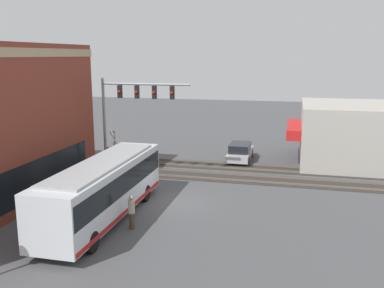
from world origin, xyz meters
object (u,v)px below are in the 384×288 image
Objects in this scene: city_bus at (103,188)px; crossing_signal at (115,149)px; parked_car_silver at (240,152)px; pedestrian_at_crossing at (124,167)px; pedestrian_near_bus at (132,212)px.

city_bus is 2.92× the size of crossing_signal.
parked_car_silver is 2.64× the size of pedestrian_at_crossing.
crossing_signal is at bearing 135.89° from parked_car_silver.
crossing_signal is (6.94, 2.39, 0.51)m from city_bus.
crossing_signal reaches higher than parked_car_silver.
pedestrian_at_crossing is (0.51, -0.47, -1.38)m from crossing_signal.
city_bus is at bearing -165.55° from pedestrian_at_crossing.
city_bus is 7.36m from crossing_signal.
pedestrian_near_bus is 1.00× the size of pedestrian_at_crossing.
parked_car_silver is at bearing -44.21° from pedestrian_at_crossing.
pedestrian_near_bus is at bearing 167.53° from parked_car_silver.
pedestrian_at_crossing reaches higher than parked_car_silver.
pedestrian_near_bus is (-15.80, 3.49, 0.23)m from parked_car_silver.
crossing_signal reaches higher than city_bus.
pedestrian_near_bus is at bearing -113.41° from city_bus.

